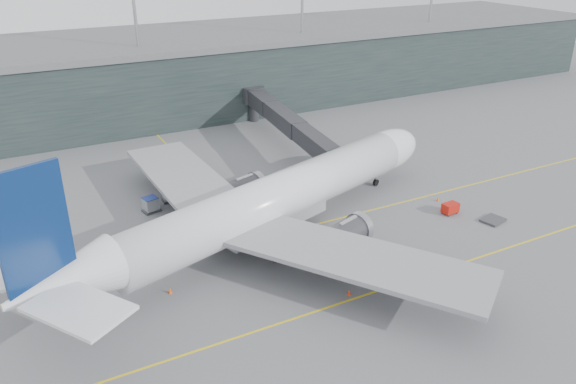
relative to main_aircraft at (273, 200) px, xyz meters
name	(u,v)px	position (x,y,z in m)	size (l,w,h in m)	color
ground	(208,234)	(-7.20, 4.07, -4.89)	(320.00, 320.00, 0.00)	#5D5D62
taxiline_a	(220,249)	(-7.20, 0.07, -4.88)	(160.00, 0.25, 0.02)	yellow
taxiline_b	(280,323)	(-7.20, -15.93, -4.88)	(160.00, 0.25, 0.02)	yellow
taxiline_lead_main	(194,173)	(-2.20, 24.07, -4.88)	(0.25, 60.00, 0.02)	yellow
terminal	(106,78)	(-7.20, 62.07, 2.73)	(240.00, 36.00, 29.00)	#1E2928
main_aircraft	(273,200)	(0.00, 0.00, 0.00)	(60.71, 55.90, 17.43)	white
jet_bridge	(277,118)	(15.13, 28.91, 0.28)	(8.62, 45.36, 6.91)	#28292D
gse_cart	(450,208)	(23.78, -5.65, -4.07)	(2.27, 1.55, 1.48)	#B9170D
baggage_dolly	(493,220)	(27.22, -10.03, -4.71)	(2.94, 2.35, 0.29)	#36363A
uld_a	(151,204)	(-11.78, 13.75, -3.83)	(2.56, 2.22, 2.02)	#3B3B40
uld_b	(169,195)	(-8.60, 15.74, -3.90)	(2.12, 1.71, 1.89)	#3B3B40
uld_c	(184,194)	(-6.63, 15.05, -3.98)	(2.13, 1.81, 1.74)	#3B3B40
cone_nose	(438,199)	(24.95, -1.94, -4.57)	(0.40, 0.40, 0.64)	#E65B0C
cone_wing_stbd	(349,292)	(1.30, -15.11, -4.56)	(0.41, 0.41, 0.66)	#EE390D
cone_wing_port	(224,186)	(-0.14, 16.20, -4.54)	(0.44, 0.44, 0.71)	orange
cone_tail	(170,290)	(-15.19, -6.06, -4.55)	(0.43, 0.43, 0.68)	#FC550E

